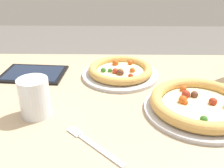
% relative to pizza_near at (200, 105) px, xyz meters
% --- Properties ---
extents(dining_table, '(1.30, 0.93, 0.75)m').
position_rel_pizza_near_xyz_m(dining_table, '(-0.30, 0.02, -0.13)').
color(dining_table, tan).
rests_on(dining_table, ground).
extents(pizza_near, '(0.33, 0.33, 0.05)m').
position_rel_pizza_near_xyz_m(pizza_near, '(0.00, 0.00, 0.00)').
color(pizza_near, '#B7B7BC').
rests_on(pizza_near, dining_table).
extents(pizza_far, '(0.29, 0.29, 0.04)m').
position_rel_pizza_near_xyz_m(pizza_far, '(-0.23, 0.25, -0.00)').
color(pizza_far, '#B7B7BC').
rests_on(pizza_far, dining_table).
extents(water_cup_clear, '(0.09, 0.09, 0.12)m').
position_rel_pizza_near_xyz_m(water_cup_clear, '(-0.48, -0.03, 0.04)').
color(water_cup_clear, silver).
rests_on(water_cup_clear, dining_table).
extents(fork, '(0.16, 0.16, 0.00)m').
position_rel_pizza_near_xyz_m(fork, '(-0.31, -0.16, -0.02)').
color(fork, silver).
rests_on(fork, dining_table).
extents(tablet, '(0.25, 0.19, 0.01)m').
position_rel_pizza_near_xyz_m(tablet, '(-0.57, 0.26, -0.02)').
color(tablet, black).
rests_on(tablet, dining_table).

